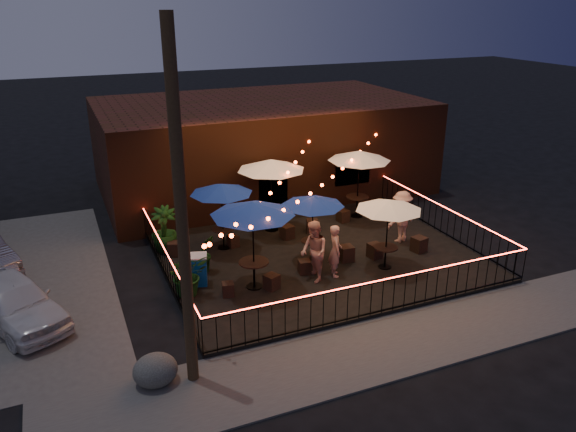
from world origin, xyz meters
The scene contains 36 objects.
ground centered at (0.00, 0.00, 0.00)m, with size 110.00×110.00×0.00m, color black.
patio centered at (0.00, 2.00, 0.07)m, with size 10.00×8.00×0.15m, color black.
sidewalk centered at (0.00, -3.25, 0.03)m, with size 18.00×2.50×0.05m, color #484643.
brick_building centered at (1.00, 9.99, 2.00)m, with size 14.00×8.00×4.00m.
utility_pole centered at (-5.40, -2.60, 4.00)m, with size 0.26×0.26×8.00m, color #382916.
fence_front centered at (0.00, -2.00, 0.66)m, with size 10.00×0.04×1.04m.
fence_left centered at (-5.00, 2.00, 0.66)m, with size 0.04×8.00×1.04m.
fence_right centered at (5.00, 2.00, 0.66)m, with size 0.04×8.00×1.04m.
festoon_lights centered at (-1.01, 1.70, 2.52)m, with size 10.02×8.72×1.32m.
cafe_table_0 centered at (-2.70, 0.77, 2.61)m, with size 3.13×3.13×2.70m.
cafe_table_1 centered at (-2.71, 3.82, 2.27)m, with size 2.30×2.30×2.32m.
cafe_table_2 centered at (-0.32, 1.78, 2.18)m, with size 2.46×2.46×2.23m.
cafe_table_3 centered at (-0.60, 4.68, 2.62)m, with size 2.69×2.69×2.71m.
cafe_table_4 centered at (1.59, 0.38, 2.24)m, with size 2.55×2.55×2.29m.
cafe_table_5 centered at (3.00, 4.67, 2.58)m, with size 3.20×3.20×2.66m.
bistro_chair_0 centered at (-3.56, 0.59, 0.35)m, with size 0.33×0.33×0.40m, color black.
bistro_chair_1 centered at (-2.25, 0.47, 0.37)m, with size 0.38×0.38×0.45m, color black.
bistro_chair_2 centered at (-4.41, 3.91, 0.39)m, with size 0.40×0.40×0.47m, color black.
bistro_chair_3 centered at (-2.38, 3.80, 0.35)m, with size 0.34×0.34×0.40m, color black.
bistro_chair_4 centered at (-0.95, 1.01, 0.36)m, with size 0.36×0.36×0.43m, color black.
bistro_chair_5 centered at (0.70, 1.30, 0.40)m, with size 0.43×0.43×0.51m, color black.
bistro_chair_6 centered at (-0.38, 3.73, 0.39)m, with size 0.41×0.41×0.49m, color black.
bistro_chair_7 centered at (0.69, 3.89, 0.39)m, with size 0.41×0.41×0.48m, color black.
bistro_chair_8 centered at (1.68, 1.13, 0.39)m, with size 0.41×0.41×0.49m, color black.
bistro_chair_9 centered at (3.31, 0.97, 0.40)m, with size 0.43×0.43×0.51m, color black.
bistro_chair_10 centered at (2.23, 4.38, 0.38)m, with size 0.39×0.39×0.46m, color black.
bistro_chair_11 centered at (3.84, 4.51, 0.38)m, with size 0.39×0.39×0.47m, color black.
patron_a centered at (-0.14, 0.52, 0.98)m, with size 0.61×0.40×1.67m, color #D5AA89.
patron_b centered at (-0.88, 0.49, 1.10)m, with size 0.92×0.72×1.90m, color tan.
patron_c centered at (3.20, 1.94, 1.08)m, with size 1.20×0.69×1.85m, color tan.
potted_shrub_a centered at (-4.60, 1.09, 0.79)m, with size 1.15×0.99×1.27m, color #123410.
potted_shrub_b centered at (-3.76, 2.36, 0.75)m, with size 0.67×0.54×1.21m, color #194112.
potted_shrub_c centered at (-4.60, 4.41, 0.92)m, with size 0.87×0.87×1.55m, color #0D340F.
cooler centered at (-4.25, 1.63, 0.63)m, with size 0.84×0.70×0.95m.
boulder centered at (-6.21, -2.43, 0.37)m, with size 0.95×0.81×0.74m, color #44433F.
car_white centered at (-9.16, 1.61, 0.66)m, with size 1.56×3.89×1.32m, color white.
Camera 1 is at (-7.56, -13.27, 8.20)m, focal length 35.00 mm.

